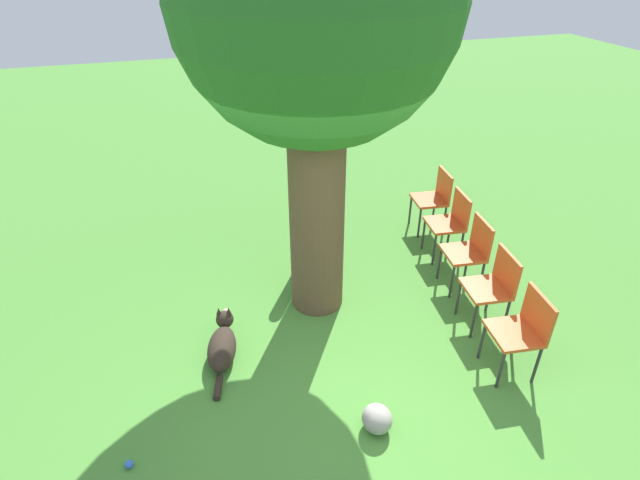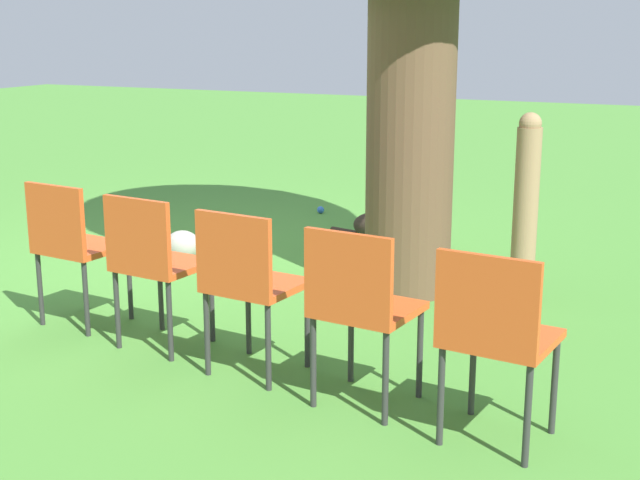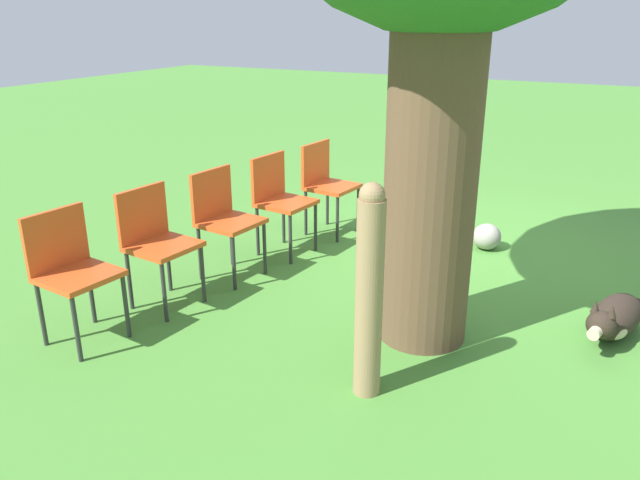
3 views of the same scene
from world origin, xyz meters
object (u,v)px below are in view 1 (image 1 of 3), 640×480
red_chair_0 (523,328)px  tennis_ball (129,464)px  red_chair_2 (470,249)px  dog (222,344)px  red_chair_1 (493,284)px  oak_tree (316,12)px  red_chair_4 (435,196)px  red_chair_3 (451,220)px  fence_post (304,220)px

red_chair_0 → tennis_ball: size_ratio=12.84×
red_chair_2 → dog: bearing=12.8°
red_chair_1 → red_chair_2: bearing=-94.2°
oak_tree → tennis_ball: bearing=-142.1°
red_chair_2 → red_chair_4: 1.34m
red_chair_4 → tennis_ball: size_ratio=12.84×
oak_tree → red_chair_3: oak_tree is taller
red_chair_3 → red_chair_1: bearing=85.8°
red_chair_0 → red_chair_3: size_ratio=1.00×
red_chair_0 → red_chair_4: (0.51, 2.64, 0.00)m
red_chair_3 → tennis_ball: bearing=33.7°
tennis_ball → red_chair_4: bearing=33.4°
dog → red_chair_0: red_chair_0 is taller
red_chair_3 → oak_tree: bearing=19.3°
red_chair_1 → red_chair_3: 1.34m
red_chair_2 → red_chair_3: 0.67m
oak_tree → red_chair_0: 3.33m
dog → red_chair_1: red_chair_1 is taller
dog → fence_post: size_ratio=0.82×
red_chair_2 → red_chair_1: bearing=85.8°
fence_post → red_chair_2: fence_post is taller
red_chair_3 → red_chair_4: 0.67m
red_chair_2 → red_chair_4: (0.25, 1.32, 0.00)m
red_chair_0 → dog: bearing=-14.1°
red_chair_1 → red_chair_2: 0.67m
red_chair_0 → red_chair_1: size_ratio=1.00×
red_chair_2 → tennis_ball: red_chair_2 is taller
dog → red_chair_3: red_chair_3 is taller
oak_tree → red_chair_0: oak_tree is taller
oak_tree → red_chair_2: oak_tree is taller
dog → red_chair_1: 2.83m
dog → red_chair_3: size_ratio=1.17×
red_chair_1 → red_chair_3: bearing=-94.2°
oak_tree → dog: oak_tree is taller
dog → tennis_ball: 1.36m
dog → fence_post: (1.21, 1.34, 0.49)m
red_chair_0 → red_chair_1: (0.13, 0.66, 0.00)m
red_chair_3 → dog: bearing=24.4°
red_chair_2 → fence_post: bearing=-24.5°
dog → tennis_ball: dog is taller
red_chair_0 → tennis_ball: 3.57m
red_chair_0 → red_chair_4: same height
red_chair_0 → red_chair_1: bearing=-94.2°
dog → red_chair_4: bearing=-49.0°
red_chair_0 → red_chair_1: 0.67m
red_chair_0 → red_chair_3: bearing=-94.2°
oak_tree → red_chair_0: size_ratio=5.02×
oak_tree → red_chair_3: size_ratio=5.02×
fence_post → red_chair_2: bearing=-31.1°
red_chair_4 → tennis_ball: 4.87m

